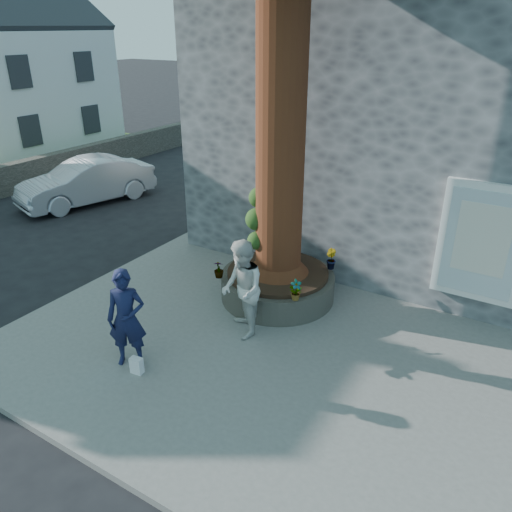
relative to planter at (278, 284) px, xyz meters
The scene contains 13 objects.
ground 2.19m from the planter, 111.80° to the right, with size 120.00×120.00×0.00m, color black.
pavement 1.27m from the planter, 55.01° to the right, with size 9.00×8.00×0.12m, color slate.
yellow_line 4.00m from the planter, 165.44° to the right, with size 0.10×30.00×0.01m, color yellow.
stone_shop 6.12m from the planter, 71.86° to the left, with size 10.30×8.30×6.30m.
planter is the anchor object (origin of this frame).
man 3.38m from the planter, 107.29° to the right, with size 0.62×0.41×1.69m, color #15193B.
woman 1.62m from the planter, 85.59° to the right, with size 0.88×0.68×1.80m, color silver.
shopping_bag 3.42m from the planter, 102.01° to the right, with size 0.20×0.12×0.28m, color white.
car_silver 8.64m from the planter, 164.10° to the left, with size 1.47×4.23×1.39m, color #B0B2B8.
plant_a 1.30m from the planter, 45.00° to the right, with size 0.21×0.14×0.40m, color gray.
plant_b 1.19m from the planter, 37.81° to the left, with size 0.23×0.22×0.42m, color gray.
plant_c 1.29m from the planter, 135.00° to the right, with size 0.19×0.19×0.34m, color gray.
plant_d 1.28m from the planter, 45.00° to the right, with size 0.26×0.23×0.29m, color gray.
Camera 1 is at (5.14, -5.88, 5.23)m, focal length 35.00 mm.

